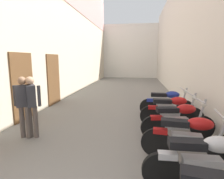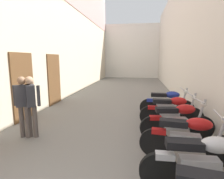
% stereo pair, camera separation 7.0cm
% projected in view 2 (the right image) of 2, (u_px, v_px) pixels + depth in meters
% --- Properties ---
extents(ground_plane, '(36.01, 36.01, 0.00)m').
position_uv_depth(ground_plane, '(118.00, 105.00, 8.08)').
color(ground_plane, slate).
extents(building_left, '(0.45, 20.01, 8.70)m').
position_uv_depth(building_left, '(66.00, 14.00, 9.72)').
color(building_left, beige).
rests_on(building_left, ground).
extents(building_right, '(0.45, 20.01, 6.18)m').
position_uv_depth(building_right, '(183.00, 37.00, 9.07)').
color(building_right, beige).
rests_on(building_right, ground).
extents(building_far_end, '(8.68, 2.00, 5.62)m').
position_uv_depth(building_far_end, '(132.00, 52.00, 20.30)').
color(building_far_end, silver).
rests_on(building_far_end, ground).
extents(motorcycle_third, '(1.85, 0.58, 1.04)m').
position_uv_depth(motorcycle_third, '(204.00, 162.00, 2.68)').
color(motorcycle_third, black).
rests_on(motorcycle_third, ground).
extents(motorcycle_fourth, '(1.85, 0.58, 1.04)m').
position_uv_depth(motorcycle_fourth, '(188.00, 137.00, 3.53)').
color(motorcycle_fourth, black).
rests_on(motorcycle_fourth, ground).
extents(motorcycle_fifth, '(1.84, 0.58, 1.04)m').
position_uv_depth(motorcycle_fifth, '(178.00, 120.00, 4.52)').
color(motorcycle_fifth, black).
rests_on(motorcycle_fifth, ground).
extents(motorcycle_sixth, '(1.85, 0.58, 1.04)m').
position_uv_depth(motorcycle_sixth, '(172.00, 110.00, 5.40)').
color(motorcycle_sixth, black).
rests_on(motorcycle_sixth, ground).
extents(motorcycle_seventh, '(1.85, 0.58, 1.04)m').
position_uv_depth(motorcycle_seventh, '(167.00, 102.00, 6.35)').
color(motorcycle_seventh, black).
rests_on(motorcycle_seventh, ground).
extents(pedestrian_mid_alley, '(0.52, 0.39, 1.57)m').
position_uv_depth(pedestrian_mid_alley, '(31.00, 102.00, 4.60)').
color(pedestrian_mid_alley, '#564C47').
rests_on(pedestrian_mid_alley, ground).
extents(pedestrian_further_down, '(0.52, 0.37, 1.57)m').
position_uv_depth(pedestrian_further_down, '(23.00, 103.00, 4.58)').
color(pedestrian_further_down, '#564C47').
rests_on(pedestrian_further_down, ground).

